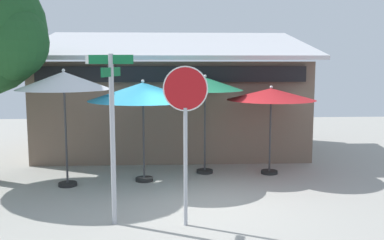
{
  "coord_description": "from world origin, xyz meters",
  "views": [
    {
      "loc": [
        -0.7,
        -8.96,
        2.96
      ],
      "look_at": [
        -0.19,
        1.2,
        1.6
      ],
      "focal_mm": 41.01,
      "sensor_mm": 36.0,
      "label": 1
    }
  ],
  "objects_px": {
    "patio_umbrella_teal_center": "(143,92)",
    "patio_umbrella_forest_green_right": "(205,85)",
    "street_sign_post": "(112,122)",
    "patio_umbrella_crimson_far_right": "(271,95)",
    "patio_umbrella_ivory_left": "(64,82)",
    "stop_sign": "(185,115)"
  },
  "relations": [
    {
      "from": "patio_umbrella_forest_green_right",
      "to": "patio_umbrella_crimson_far_right",
      "type": "xyz_separation_m",
      "value": [
        1.71,
        -0.16,
        -0.26
      ]
    },
    {
      "from": "stop_sign",
      "to": "patio_umbrella_teal_center",
      "type": "relative_size",
      "value": 1.08
    },
    {
      "from": "patio_umbrella_crimson_far_right",
      "to": "street_sign_post",
      "type": "bearing_deg",
      "value": -136.73
    },
    {
      "from": "patio_umbrella_forest_green_right",
      "to": "street_sign_post",
      "type": "bearing_deg",
      "value": -118.37
    },
    {
      "from": "street_sign_post",
      "to": "patio_umbrella_teal_center",
      "type": "relative_size",
      "value": 1.15
    },
    {
      "from": "patio_umbrella_teal_center",
      "to": "street_sign_post",
      "type": "bearing_deg",
      "value": -97.46
    },
    {
      "from": "patio_umbrella_forest_green_right",
      "to": "stop_sign",
      "type": "bearing_deg",
      "value": -99.72
    },
    {
      "from": "patio_umbrella_ivory_left",
      "to": "patio_umbrella_crimson_far_right",
      "type": "xyz_separation_m",
      "value": [
        5.09,
        0.91,
        -0.4
      ]
    },
    {
      "from": "patio_umbrella_forest_green_right",
      "to": "patio_umbrella_crimson_far_right",
      "type": "distance_m",
      "value": 1.74
    },
    {
      "from": "stop_sign",
      "to": "patio_umbrella_teal_center",
      "type": "bearing_deg",
      "value": 107.0
    },
    {
      "from": "street_sign_post",
      "to": "stop_sign",
      "type": "relative_size",
      "value": 1.07
    },
    {
      "from": "street_sign_post",
      "to": "patio_umbrella_ivory_left",
      "type": "bearing_deg",
      "value": 119.39
    },
    {
      "from": "patio_umbrella_forest_green_right",
      "to": "patio_umbrella_ivory_left",
      "type": "bearing_deg",
      "value": -162.42
    },
    {
      "from": "street_sign_post",
      "to": "patio_umbrella_crimson_far_right",
      "type": "xyz_separation_m",
      "value": [
        3.66,
        3.45,
        0.22
      ]
    },
    {
      "from": "patio_umbrella_forest_green_right",
      "to": "patio_umbrella_crimson_far_right",
      "type": "relative_size",
      "value": 1.12
    },
    {
      "from": "patio_umbrella_teal_center",
      "to": "patio_umbrella_forest_green_right",
      "type": "xyz_separation_m",
      "value": [
        1.57,
        0.72,
        0.13
      ]
    },
    {
      "from": "patio_umbrella_teal_center",
      "to": "patio_umbrella_forest_green_right",
      "type": "height_order",
      "value": "patio_umbrella_forest_green_right"
    },
    {
      "from": "street_sign_post",
      "to": "patio_umbrella_ivory_left",
      "type": "xyz_separation_m",
      "value": [
        -1.43,
        2.54,
        0.62
      ]
    },
    {
      "from": "patio_umbrella_ivory_left",
      "to": "patio_umbrella_forest_green_right",
      "type": "xyz_separation_m",
      "value": [
        3.38,
        1.07,
        -0.15
      ]
    },
    {
      "from": "patio_umbrella_ivory_left",
      "to": "patio_umbrella_teal_center",
      "type": "bearing_deg",
      "value": 10.97
    },
    {
      "from": "stop_sign",
      "to": "patio_umbrella_ivory_left",
      "type": "height_order",
      "value": "stop_sign"
    },
    {
      "from": "patio_umbrella_forest_green_right",
      "to": "patio_umbrella_crimson_far_right",
      "type": "height_order",
      "value": "patio_umbrella_forest_green_right"
    }
  ]
}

